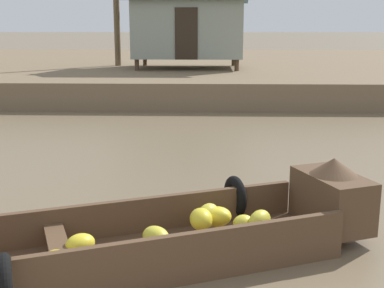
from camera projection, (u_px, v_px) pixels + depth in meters
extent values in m
plane|color=#726047|center=(165.00, 142.00, 11.00)|extent=(300.00, 300.00, 0.00)
cube|color=#756047|center=(189.00, 68.00, 24.36)|extent=(160.00, 20.00, 0.81)
cube|color=brown|center=(144.00, 258.00, 5.42)|extent=(4.22, 2.63, 0.12)
cube|color=brown|center=(131.00, 216.00, 5.87)|extent=(3.80, 1.59, 0.40)
cube|color=brown|center=(159.00, 257.00, 4.84)|extent=(3.80, 1.59, 0.40)
cube|color=brown|center=(332.00, 200.00, 6.10)|extent=(0.89, 1.16, 0.62)
cone|color=brown|center=(334.00, 166.00, 6.01)|extent=(0.73, 0.73, 0.20)
cube|color=brown|center=(58.00, 245.00, 5.06)|extent=(0.59, 1.08, 0.05)
torus|color=black|center=(235.00, 196.00, 6.43)|extent=(0.31, 0.53, 0.52)
torus|color=black|center=(5.00, 284.00, 4.27)|extent=(0.31, 0.53, 0.52)
ellipsoid|color=yellow|center=(156.00, 237.00, 5.12)|extent=(0.39, 0.38, 0.21)
ellipsoid|color=yellow|center=(58.00, 260.00, 4.83)|extent=(0.36, 0.31, 0.19)
ellipsoid|color=yellow|center=(80.00, 244.00, 5.05)|extent=(0.38, 0.37, 0.20)
ellipsoid|color=yellow|center=(260.00, 221.00, 5.63)|extent=(0.35, 0.38, 0.24)
ellipsoid|color=yellow|center=(201.00, 219.00, 5.54)|extent=(0.30, 0.35, 0.24)
ellipsoid|color=yellow|center=(243.00, 223.00, 5.67)|extent=(0.32, 0.30, 0.19)
ellipsoid|color=yellow|center=(208.00, 215.00, 5.73)|extent=(0.35, 0.37, 0.27)
ellipsoid|color=yellow|center=(217.00, 217.00, 5.78)|extent=(0.38, 0.31, 0.23)
ellipsoid|color=yellow|center=(216.00, 216.00, 5.70)|extent=(0.35, 0.24, 0.19)
cylinder|color=#4C3826|center=(137.00, 65.00, 18.58)|extent=(0.16, 0.16, 0.41)
cylinder|color=#4C3826|center=(237.00, 65.00, 18.47)|extent=(0.16, 0.16, 0.41)
cylinder|color=#4C3826|center=(145.00, 60.00, 20.92)|extent=(0.16, 0.16, 0.41)
cylinder|color=#4C3826|center=(234.00, 61.00, 20.81)|extent=(0.16, 0.16, 0.41)
cube|color=gray|center=(188.00, 27.00, 19.39)|extent=(4.01, 2.80, 2.27)
cube|color=#2D2319|center=(186.00, 34.00, 18.06)|extent=(0.80, 0.04, 1.80)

